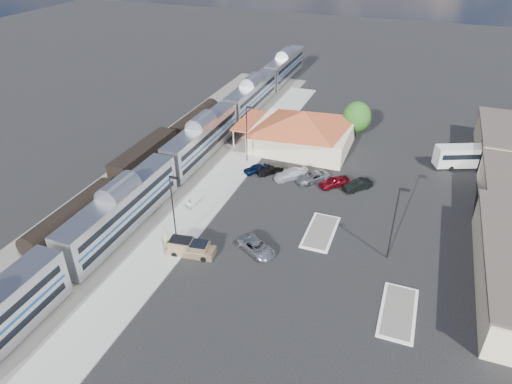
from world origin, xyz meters
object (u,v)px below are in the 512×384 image
(station_depot, at_px, (303,129))
(pickup_truck, at_px, (191,248))
(suv, at_px, (256,247))
(coach_bus, at_px, (472,155))

(station_depot, relative_size, pickup_truck, 3.35)
(station_depot, distance_m, pickup_truck, 31.46)
(pickup_truck, xyz_separation_m, suv, (6.58, 2.99, -0.17))
(pickup_truck, relative_size, coach_bus, 0.51)
(pickup_truck, bearing_deg, station_depot, -14.90)
(pickup_truck, distance_m, suv, 7.23)
(suv, bearing_deg, pickup_truck, 145.31)
(coach_bus, bearing_deg, station_depot, 71.24)
(pickup_truck, bearing_deg, coach_bus, -49.23)
(station_depot, xyz_separation_m, coach_bus, (25.49, 2.08, -1.15))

